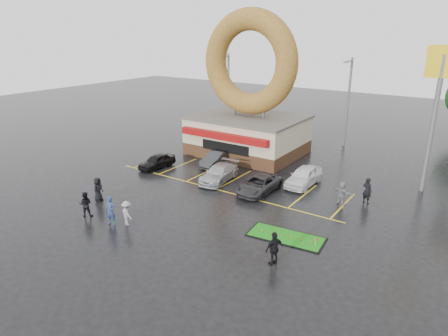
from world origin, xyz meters
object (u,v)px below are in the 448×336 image
Objects in this scene: dumpster at (196,142)px; car_black at (157,161)px; car_dgrey at (216,159)px; car_grey at (259,184)px; streetlight_mid at (348,100)px; car_white at (304,176)px; car_silver at (219,173)px; person_blue at (111,211)px; person_cameraman at (274,248)px; donut_shop at (248,108)px; shell_sign at (438,93)px; streetlight_left at (228,90)px; putting_green at (286,237)px.

car_black is at bearing -69.41° from dumpster.
car_dgrey is 0.88× the size of car_grey.
car_white is at bearing -85.08° from streetlight_mid.
car_white reaches higher than dumpster.
car_black is 0.80× the size of car_silver.
person_blue reaches higher than person_cameraman.
person_blue is at bearing -57.03° from dumpster.
donut_shop reaches higher than car_silver.
shell_sign is 5.62× the size of person_blue.
car_white is at bearing -139.13° from person_cameraman.
streetlight_left is at bearing -117.03° from person_cameraman.
donut_shop is 10.22m from car_white.
car_silver is (2.10, -7.94, -3.82)m from donut_shop.
person_cameraman is at bearing -29.04° from dumpster.
car_dgrey is at bearing 45.52° from car_black.
car_black is at bearing -179.13° from car_grey.
car_grey reaches higher than car_black.
streetlight_left is 26.48m from person_blue.
car_white is 11.79m from person_cameraman.
person_blue is at bearing -87.02° from donut_shop.
putting_green is (10.70, -13.35, -4.43)m from donut_shop.
donut_shop is 1.50× the size of streetlight_left.
person_blue is 10.86m from putting_green.
person_cameraman reaches higher than car_black.
car_dgrey is at bearing -21.83° from dumpster.
shell_sign is 2.37× the size of car_silver.
person_blue is at bearing -131.46° from shell_sign.
streetlight_left reaches higher than car_white.
person_cameraman is at bearing -54.96° from donut_shop.
car_black is 12.84m from car_white.
car_grey is 2.47× the size of dumpster.
streetlight_mid reaches higher than car_grey.
donut_shop is at bearing 97.95° from car_silver.
person_cameraman is at bearing -76.15° from putting_green.
putting_green is (-5.30, -12.38, -7.34)m from shell_sign.
streetlight_left is at bearing 91.97° from person_blue.
streetlight_mid is at bearing 65.99° from car_silver.
putting_green is (3.70, -21.30, -4.75)m from streetlight_mid.
dumpster is (-12.24, -9.57, -4.13)m from streetlight_mid.
car_black is at bearing -159.82° from shell_sign.
car_white is at bearing -31.50° from donut_shop.
streetlight_mid reaches higher than putting_green.
car_grey is 2.35× the size of person_blue.
streetlight_left is at bearing 113.92° from dumpster.
car_black is 0.92× the size of car_dgrey.
car_grey is (-10.05, -7.23, -6.76)m from shell_sign.
car_white is 2.28× the size of person_blue.
putting_green is (14.95, -4.94, -0.58)m from car_black.
person_cameraman is 22.20m from dumpster.
dumpster is (-11.19, 6.58, 0.03)m from car_grey.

